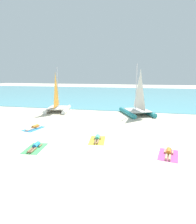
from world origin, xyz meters
name	(u,v)px	position (x,y,z in m)	size (l,w,h in m)	color
ground_plane	(106,114)	(0.00, 10.00, 0.00)	(120.00, 120.00, 0.00)	beige
ocean_water	(122,94)	(0.00, 32.03, 0.03)	(120.00, 40.00, 0.05)	#5BB2C1
sailboat_white	(57,105)	(-6.36, 10.34, 0.83)	(3.50, 4.70, 5.55)	white
sailboat_teal	(137,107)	(3.62, 10.59, 0.88)	(4.49, 5.33, 5.94)	teal
towel_leftmost	(34,129)	(-5.23, 2.71, 0.01)	(1.10, 1.90, 0.01)	#338CD8
sunbather_leftmost	(34,127)	(-5.21, 2.77, 0.13)	(0.76, 1.55, 0.30)	orange
towel_center_left	(35,148)	(-2.76, -1.29, 0.01)	(1.10, 1.90, 0.01)	#4CB266
sunbather_center_left	(35,146)	(-2.76, -1.22, 0.13)	(0.58, 1.57, 0.30)	#268CCC
towel_center_right	(97,140)	(0.89, 1.05, 0.01)	(1.10, 1.90, 0.01)	yellow
sunbather_center_right	(97,138)	(0.88, 1.12, 0.13)	(0.59, 1.57, 0.30)	#3FB28C
towel_rightmost	(168,155)	(5.62, -0.51, 0.01)	(1.10, 1.90, 0.01)	#D84C99
sunbather_rightmost	(169,153)	(5.63, -0.45, 0.13)	(0.69, 1.56, 0.30)	orange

